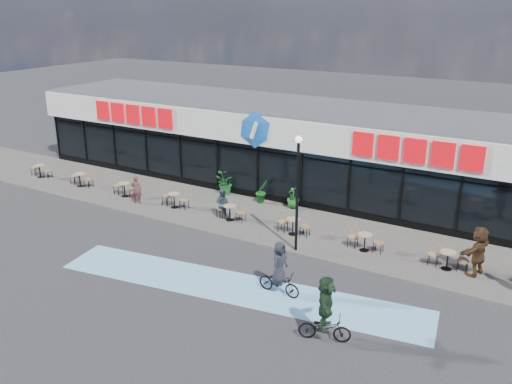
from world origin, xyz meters
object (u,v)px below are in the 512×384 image
lamp_post (298,184)px  pedestrian_a (478,251)px  patron_left (136,189)px  patron_right (222,203)px  potted_plant_left (224,183)px  cyclist_a (325,312)px  cyclist_b (279,274)px  potted_plant_mid (262,191)px  potted_plant_right (293,197)px  bistro_set_0 (41,169)px

lamp_post → pedestrian_a: bearing=12.0°
patron_left → patron_right: patron_left is taller
patron_left → pedestrian_a: bearing=158.5°
potted_plant_left → cyclist_a: (9.92, -9.55, 0.32)m
patron_right → cyclist_b: bearing=136.7°
potted_plant_mid → cyclist_b: size_ratio=0.60×
potted_plant_left → potted_plant_mid: size_ratio=0.97×
potted_plant_mid → patron_left: patron_left is taller
potted_plant_right → bistro_set_0: bearing=-169.2°
potted_plant_left → potted_plant_right: 4.15m
potted_plant_left → potted_plant_mid: bearing=-4.0°
potted_plant_left → patron_left: bearing=-131.7°
lamp_post → potted_plant_right: size_ratio=4.25×
potted_plant_right → patron_left: 7.99m
bistro_set_0 → pedestrian_a: bearing=0.0°
bistro_set_0 → patron_right: bearing=0.1°
cyclist_b → bistro_set_0: bearing=165.3°
lamp_post → patron_right: lamp_post is taller
lamp_post → cyclist_b: lamp_post is taller
patron_right → cyclist_a: (8.13, -6.64, 0.18)m
bistro_set_0 → cyclist_b: bearing=-14.7°
cyclist_a → patron_right: bearing=140.8°
potted_plant_left → cyclist_b: size_ratio=0.58×
lamp_post → cyclist_a: 6.56m
potted_plant_left → patron_left: 4.63m
lamp_post → potted_plant_right: (-2.27, 4.32, -2.34)m
potted_plant_mid → patron_left: 6.39m
potted_plant_left → potted_plant_right: size_ratio=1.01×
bistro_set_0 → cyclist_a: 21.90m
potted_plant_mid → cyclist_a: (7.53, -9.38, 0.30)m
potted_plant_mid → patron_right: size_ratio=0.83×
potted_plant_left → potted_plant_right: potted_plant_left is taller
bistro_set_0 → patron_left: (7.87, -0.53, 0.27)m
potted_plant_right → cyclist_a: 11.11m
lamp_post → patron_right: 5.32m
lamp_post → patron_left: (-9.50, 0.93, -2.18)m
potted_plant_left → patron_left: patron_left is taller
lamp_post → potted_plant_left: 8.11m
potted_plant_left → cyclist_b: (7.40, -7.76, 0.09)m
potted_plant_mid → cyclist_b: 9.10m
cyclist_a → cyclist_b: cyclist_a is taller
potted_plant_right → pedestrian_a: pedestrian_a is taller
bistro_set_0 → cyclist_b: size_ratio=0.77×
patron_left → pedestrian_a: (16.33, 0.53, 0.25)m
bistro_set_0 → potted_plant_mid: (13.34, 2.77, 0.14)m
lamp_post → patron_left: size_ratio=3.34×
potted_plant_mid → cyclist_b: bearing=-56.6°
patron_left → cyclist_b: 11.33m
cyclist_b → potted_plant_right: bearing=112.9°
lamp_post → potted_plant_mid: bearing=133.6°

